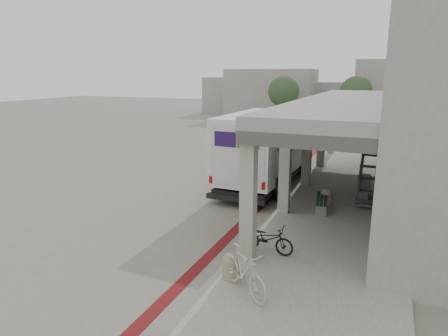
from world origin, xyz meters
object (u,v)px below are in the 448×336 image
at_px(fedex_truck, 267,146).
at_px(utility_cabinet, 364,186).
at_px(bicycle_black, 267,238).
at_px(bicycle_cream, 244,271).
at_px(bench, 322,201).

xyz_separation_m(fedex_truck, utility_cabinet, (4.36, -0.87, -1.20)).
bearing_deg(bicycle_black, bicycle_cream, -170.12).
bearing_deg(bicycle_black, utility_cabinet, -11.61).
xyz_separation_m(bench, bicycle_black, (-0.82, -4.32, 0.11)).
bearing_deg(bicycle_cream, fedex_truck, 52.05).
distance_m(utility_cabinet, bicycle_cream, 8.92).
height_order(fedex_truck, bench, fedex_truck).
height_order(fedex_truck, bicycle_cream, fedex_truck).
xyz_separation_m(bench, bicycle_cream, (-0.71, -6.60, 0.25)).
bearing_deg(utility_cabinet, bench, -121.45).
xyz_separation_m(utility_cabinet, bicycle_cream, (-2.05, -8.68, 0.08)).
height_order(fedex_truck, utility_cabinet, fedex_truck).
relative_size(fedex_truck, bicycle_cream, 4.35).
relative_size(fedex_truck, utility_cabinet, 8.47).
bearing_deg(bicycle_cream, utility_cabinet, 25.14).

